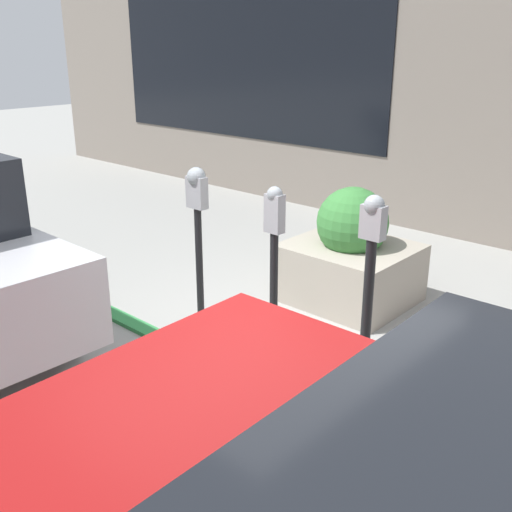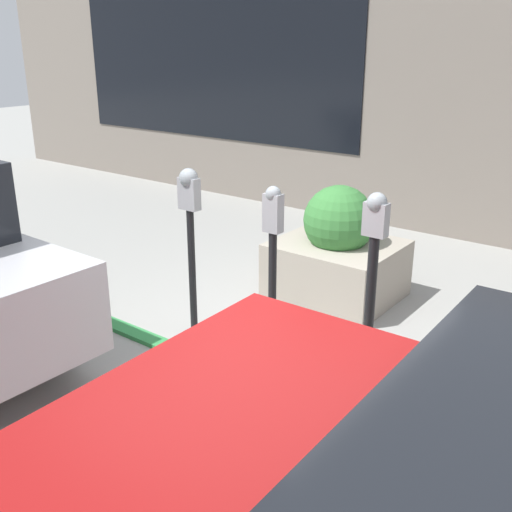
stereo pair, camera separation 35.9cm
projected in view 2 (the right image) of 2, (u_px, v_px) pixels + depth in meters
ground_plane at (249, 375)px, 4.73m from camera, size 40.00×40.00×0.00m
curb_strip at (242, 378)px, 4.67m from camera, size 19.00×0.16×0.04m
building_facade at (469, 90)px, 7.43m from camera, size 19.00×0.17×3.82m
parking_meter_nearest at (372, 269)px, 4.16m from camera, size 0.16×0.14×1.55m
parking_meter_second at (273, 251)px, 4.60m from camera, size 0.14×0.12×1.48m
parking_meter_middle at (190, 217)px, 5.08m from camera, size 0.19×0.16×1.50m
planter_box at (337, 254)px, 6.04m from camera, size 1.18×1.07×1.17m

